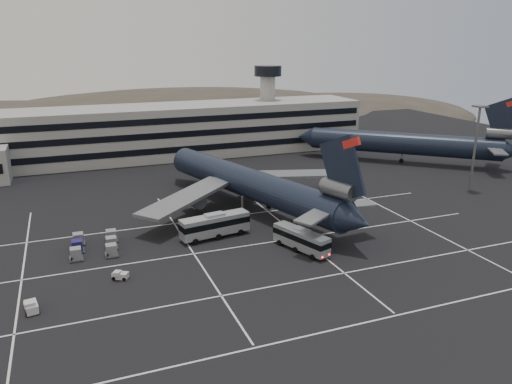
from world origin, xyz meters
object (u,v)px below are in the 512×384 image
(trijet_main, at_px, (251,183))
(bus_near, at_px, (301,239))
(tug_a, at_px, (31,307))
(uld_cluster, at_px, (94,244))
(bus_far, at_px, (215,224))

(trijet_main, relative_size, bus_near, 5.39)
(bus_near, relative_size, tug_a, 3.93)
(trijet_main, relative_size, uld_cluster, 6.33)
(uld_cluster, bearing_deg, tug_a, -116.90)
(bus_far, bearing_deg, trijet_main, -52.97)
(bus_near, bearing_deg, bus_far, 117.97)
(uld_cluster, bearing_deg, trijet_main, 17.31)
(trijet_main, xyz_separation_m, tug_a, (-37.72, -25.63, -4.55))
(tug_a, distance_m, uld_cluster, 18.49)
(bus_near, relative_size, uld_cluster, 1.17)
(tug_a, bearing_deg, trijet_main, 24.57)
(bus_far, xyz_separation_m, uld_cluster, (-18.91, 1.73, -1.35))
(bus_near, xyz_separation_m, bus_far, (-10.82, 9.98, 0.28))
(bus_near, distance_m, tug_a, 38.42)
(bus_far, height_order, uld_cluster, bus_far)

